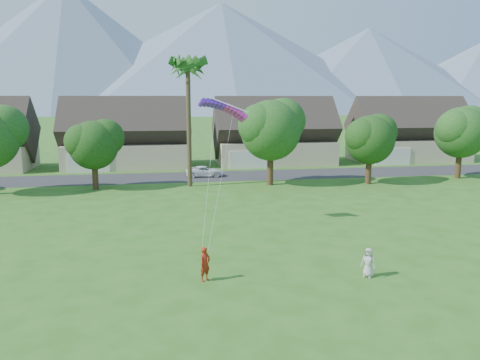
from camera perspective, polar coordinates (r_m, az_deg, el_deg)
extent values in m
plane|color=#2D6019|center=(19.71, 4.88, -16.10)|extent=(500.00, 500.00, 0.00)
cube|color=#2D2D30|center=(52.05, -4.26, 0.44)|extent=(90.00, 7.00, 0.01)
imported|color=#9F2712|center=(22.70, -4.28, -10.18)|extent=(0.72, 0.70, 1.67)
imported|color=#B1B1AD|center=(23.97, 15.39, -9.67)|extent=(0.84, 0.83, 1.46)
imported|color=white|center=(51.96, -4.32, 1.06)|extent=(4.21, 2.01, 1.16)
cone|color=slate|center=(282.94, -20.22, 14.79)|extent=(190.00, 190.00, 70.00)
cone|color=slate|center=(280.16, -2.25, 14.61)|extent=(240.00, 240.00, 62.00)
cone|color=slate|center=(304.22, 15.28, 12.78)|extent=(200.00, 200.00, 50.00)
cube|color=beige|center=(60.73, -13.54, 2.99)|extent=(15.00, 8.00, 3.00)
cube|color=#382D28|center=(60.43, -13.66, 6.08)|extent=(15.75, 8.15, 8.15)
cube|color=silver|center=(57.26, -18.00, 1.96)|extent=(4.80, 0.12, 2.20)
cube|color=beige|center=(62.26, 4.20, 3.41)|extent=(15.00, 8.00, 3.00)
cube|color=#382D28|center=(61.96, 4.24, 6.43)|extent=(15.75, 8.15, 8.15)
cube|color=silver|center=(57.50, 1.06, 2.48)|extent=(4.80, 0.12, 2.20)
cube|color=beige|center=(69.17, 19.73, 3.51)|extent=(15.00, 8.00, 3.00)
cube|color=#382D28|center=(68.91, 19.89, 6.22)|extent=(15.75, 8.15, 8.15)
cube|color=silver|center=(63.69, 18.15, 2.72)|extent=(4.80, 0.12, 2.20)
cylinder|color=#47301C|center=(46.72, -17.22, 0.25)|extent=(0.56, 0.56, 2.18)
sphere|color=#214916|center=(46.32, -17.42, 4.07)|extent=(4.62, 4.62, 4.62)
cylinder|color=#47301C|center=(46.89, 3.70, 1.12)|extent=(0.62, 0.62, 2.82)
sphere|color=#214916|center=(46.43, 3.75, 6.06)|extent=(5.98, 5.98, 5.98)
cylinder|color=#47301C|center=(49.21, 15.38, 0.90)|extent=(0.58, 0.58, 2.30)
sphere|color=#214916|center=(48.81, 15.57, 4.74)|extent=(4.90, 4.90, 4.90)
cylinder|color=#47301C|center=(55.90, 25.06, 1.50)|extent=(0.60, 0.60, 2.56)
sphere|color=#214916|center=(55.53, 25.34, 5.26)|extent=(5.44, 5.44, 5.44)
cylinder|color=#4C3D26|center=(45.78, -6.25, 6.64)|extent=(0.44, 0.44, 12.00)
sphere|color=#286021|center=(45.84, -6.41, 14.53)|extent=(3.00, 3.00, 3.00)
cube|color=#581AC6|center=(30.98, -3.43, 8.91)|extent=(1.63, 1.06, 0.50)
cube|color=#BB239C|center=(31.18, -0.49, 8.93)|extent=(1.63, 1.06, 0.50)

